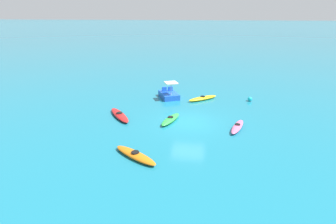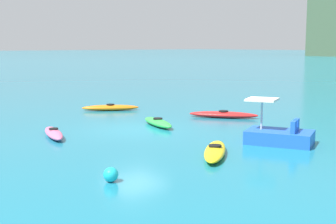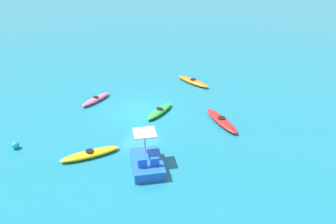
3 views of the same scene
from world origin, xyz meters
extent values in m
plane|color=#19728C|center=(0.00, 0.00, 0.00)|extent=(600.00, 600.00, 0.00)
ellipsoid|color=green|center=(-0.05, 1.37, 0.16)|extent=(2.85, 1.45, 0.32)
cylinder|color=black|center=(-0.05, 1.37, 0.35)|extent=(0.54, 0.54, 0.05)
ellipsoid|color=yellow|center=(5.69, -0.87, 0.16)|extent=(2.52, 2.85, 0.32)
cylinder|color=black|center=(5.69, -0.87, 0.35)|extent=(0.61, 0.61, 0.05)
ellipsoid|color=orange|center=(-5.75, 2.57, 0.16)|extent=(2.38, 3.05, 0.32)
cylinder|color=black|center=(-5.75, 2.57, 0.35)|extent=(0.63, 0.63, 0.05)
ellipsoid|color=pink|center=(-0.75, -3.47, 0.16)|extent=(2.75, 1.38, 0.32)
cylinder|color=black|center=(-0.75, -3.47, 0.35)|extent=(0.46, 0.46, 0.05)
ellipsoid|color=red|center=(0.26, 5.45, 0.16)|extent=(3.28, 2.68, 0.32)
cylinder|color=black|center=(0.26, 5.45, 0.35)|extent=(0.67, 0.67, 0.05)
cube|color=blue|center=(5.93, 2.37, 0.25)|extent=(2.81, 2.37, 0.50)
cube|color=blue|center=(6.55, 2.33, 0.72)|extent=(0.33, 0.47, 0.44)
cube|color=blue|center=(6.30, 2.88, 0.72)|extent=(0.33, 0.47, 0.44)
cylinder|color=#B2B2B7|center=(5.29, 2.08, 1.05)|extent=(0.08, 0.08, 1.10)
cube|color=silver|center=(5.29, 2.08, 1.64)|extent=(1.46, 1.46, 0.08)
sphere|color=#19B7C6|center=(5.94, -5.19, 0.20)|extent=(0.41, 0.41, 0.41)
camera|label=1|loc=(-18.80, -1.23, 7.68)|focal=29.00mm
camera|label=2|loc=(16.17, -11.94, 3.66)|focal=49.69mm
camera|label=3|loc=(19.48, 6.83, 10.37)|focal=36.97mm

